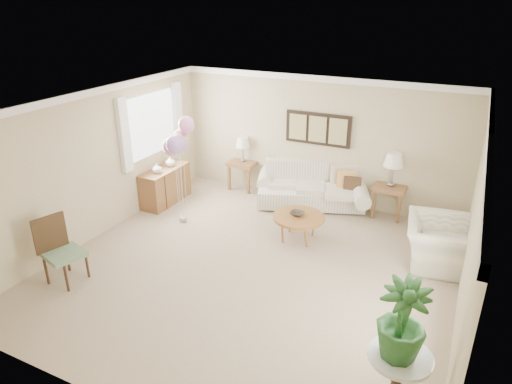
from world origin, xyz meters
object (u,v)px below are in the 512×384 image
at_px(sofa, 312,189).
at_px(armchair, 438,243).
at_px(coffee_table, 299,218).
at_px(balloon_cluster, 178,140).
at_px(accent_chair, 60,248).

xyz_separation_m(sofa, armchair, (2.57, -1.30, 0.02)).
bearing_deg(coffee_table, armchair, 5.94).
bearing_deg(balloon_cluster, sofa, 43.37).
distance_m(coffee_table, balloon_cluster, 2.55).
height_order(armchair, accent_chair, accent_chair).
bearing_deg(accent_chair, balloon_cluster, 77.80).
xyz_separation_m(coffee_table, armchair, (2.28, 0.24, -0.06)).
xyz_separation_m(coffee_table, balloon_cluster, (-2.23, -0.30, 1.20)).
bearing_deg(accent_chair, coffee_table, 44.75).
relative_size(sofa, accent_chair, 2.53).
bearing_deg(armchair, balloon_cluster, 89.72).
xyz_separation_m(sofa, balloon_cluster, (-1.94, -1.84, 1.28)).
distance_m(sofa, balloon_cluster, 2.97).
bearing_deg(sofa, accent_chair, -120.07).
xyz_separation_m(armchair, balloon_cluster, (-4.51, -0.54, 1.26)).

